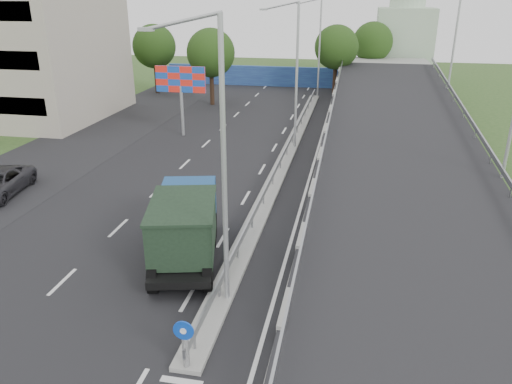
% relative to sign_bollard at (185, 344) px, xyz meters
% --- Properties ---
extents(road_surface, '(26.00, 90.00, 0.04)m').
position_rel_sign_bollard_xyz_m(road_surface, '(-3.00, 17.83, -1.03)').
color(road_surface, black).
rests_on(road_surface, ground).
extents(parking_strip, '(8.00, 90.00, 0.05)m').
position_rel_sign_bollard_xyz_m(parking_strip, '(-16.00, 17.83, -1.03)').
color(parking_strip, black).
rests_on(parking_strip, ground).
extents(median, '(1.00, 44.00, 0.20)m').
position_rel_sign_bollard_xyz_m(median, '(0.00, 21.83, -0.93)').
color(median, gray).
rests_on(median, ground).
extents(overpass_ramp, '(10.00, 50.00, 3.50)m').
position_rel_sign_bollard_xyz_m(overpass_ramp, '(7.50, 21.83, 0.72)').
color(overpass_ramp, gray).
rests_on(overpass_ramp, ground).
extents(median_guardrail, '(0.09, 44.00, 0.71)m').
position_rel_sign_bollard_xyz_m(median_guardrail, '(0.00, 21.83, -0.28)').
color(median_guardrail, gray).
rests_on(median_guardrail, median).
extents(sign_bollard, '(0.64, 0.23, 1.67)m').
position_rel_sign_bollard_xyz_m(sign_bollard, '(0.00, 0.00, 0.00)').
color(sign_bollard, black).
rests_on(sign_bollard, median).
extents(lamp_post_near, '(2.74, 0.18, 10.08)m').
position_rel_sign_bollard_xyz_m(lamp_post_near, '(0.11, 3.83, 4.77)').
color(lamp_post_near, '#B2B5B7').
rests_on(lamp_post_near, median).
extents(lamp_post_mid, '(2.74, 0.18, 10.08)m').
position_rel_sign_bollard_xyz_m(lamp_post_mid, '(0.11, 23.83, 4.77)').
color(lamp_post_mid, '#B2B5B7').
rests_on(lamp_post_mid, median).
extents(lamp_post_far, '(2.74, 0.18, 10.08)m').
position_rel_sign_bollard_xyz_m(lamp_post_far, '(0.11, 43.83, 4.77)').
color(lamp_post_far, '#B2B5B7').
rests_on(lamp_post_far, median).
extents(blue_wall, '(30.00, 0.50, 2.40)m').
position_rel_sign_bollard_xyz_m(blue_wall, '(-4.00, 49.83, 0.17)').
color(blue_wall, navy).
rests_on(blue_wall, ground).
extents(church, '(7.00, 7.00, 13.80)m').
position_rel_sign_bollard_xyz_m(church, '(10.00, 57.83, 4.28)').
color(church, '#B2CCAD').
rests_on(church, ground).
extents(billboard, '(4.00, 0.24, 5.50)m').
position_rel_sign_bollard_xyz_m(billboard, '(-9.00, 25.83, 3.15)').
color(billboard, '#B2B5B7').
rests_on(billboard, ground).
extents(tree_left_mid, '(4.80, 4.80, 7.60)m').
position_rel_sign_bollard_xyz_m(tree_left_mid, '(-10.00, 37.83, 4.14)').
color(tree_left_mid, black).
rests_on(tree_left_mid, ground).
extents(tree_median_far, '(4.80, 4.80, 7.60)m').
position_rel_sign_bollard_xyz_m(tree_median_far, '(2.00, 45.83, 4.14)').
color(tree_median_far, black).
rests_on(tree_median_far, ground).
extents(tree_left_far, '(4.80, 4.80, 7.60)m').
position_rel_sign_bollard_xyz_m(tree_left_far, '(-18.00, 42.83, 4.14)').
color(tree_left_far, black).
rests_on(tree_left_far, ground).
extents(tree_ramp_far, '(4.80, 4.80, 7.60)m').
position_rel_sign_bollard_xyz_m(tree_ramp_far, '(6.00, 52.83, 4.14)').
color(tree_ramp_far, black).
rests_on(tree_ramp_far, ground).
extents(dump_truck, '(3.91, 7.05, 2.94)m').
position_rel_sign_bollard_xyz_m(dump_truck, '(-2.25, 6.71, 0.59)').
color(dump_truck, black).
rests_on(dump_truck, ground).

